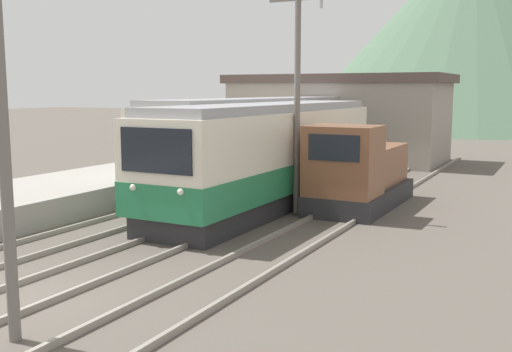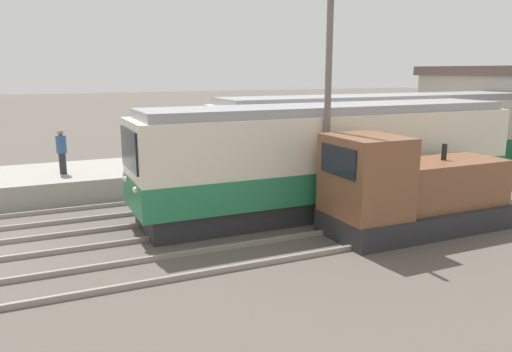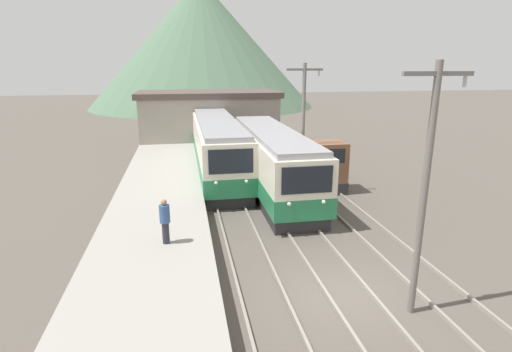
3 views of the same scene
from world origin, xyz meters
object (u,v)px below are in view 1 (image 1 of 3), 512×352
catenary_mast_near (1,98)px  catenary_mast_mid (297,94)px  commuter_train_left (257,144)px  commuter_train_center (271,158)px  shunting_locomotive (359,174)px

catenary_mast_near → catenary_mast_mid: bearing=90.0°
catenary_mast_near → catenary_mast_mid: size_ratio=1.00×
commuter_train_left → catenary_mast_mid: (4.31, -5.45, 2.27)m
commuter_train_center → shunting_locomotive: 3.17m
commuter_train_left → catenary_mast_mid: catenary_mast_mid is taller
commuter_train_center → catenary_mast_mid: bearing=-37.4°
commuter_train_left → catenary_mast_near: bearing=-75.8°
commuter_train_center → catenary_mast_near: bearing=-83.3°
commuter_train_left → commuter_train_center: size_ratio=1.10×
commuter_train_left → commuter_train_center: bearing=-56.9°
commuter_train_left → shunting_locomotive: commuter_train_left is taller
shunting_locomotive → catenary_mast_mid: size_ratio=0.79×
commuter_train_center → catenary_mast_near: 13.06m
commuter_train_center → catenary_mast_mid: catenary_mast_mid is taller
catenary_mast_mid → commuter_train_left: bearing=128.3°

